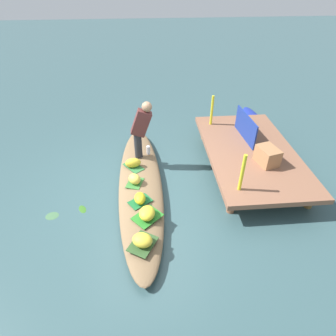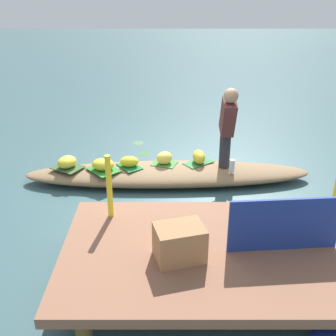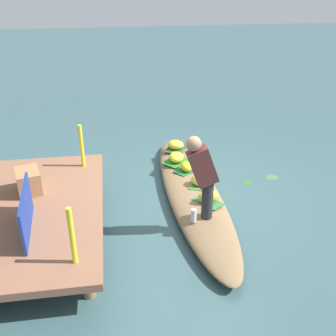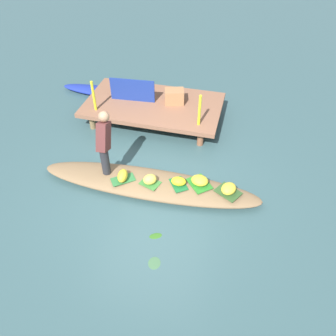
{
  "view_description": "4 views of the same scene",
  "coord_description": "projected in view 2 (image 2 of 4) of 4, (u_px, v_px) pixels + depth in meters",
  "views": [
    {
      "loc": [
        4.18,
        0.18,
        3.63
      ],
      "look_at": [
        0.06,
        0.53,
        0.56
      ],
      "focal_mm": 30.09,
      "sensor_mm": 36.0,
      "label": 1
    },
    {
      "loc": [
        -0.0,
        5.56,
        2.81
      ],
      "look_at": [
        -0.0,
        0.34,
        0.38
      ],
      "focal_mm": 44.12,
      "sensor_mm": 36.0,
      "label": 2
    },
    {
      "loc": [
        -5.36,
        1.21,
        3.4
      ],
      "look_at": [
        0.06,
        0.39,
        0.58
      ],
      "focal_mm": 42.6,
      "sensor_mm": 36.0,
      "label": 3
    },
    {
      "loc": [
        1.49,
        -4.34,
        4.65
      ],
      "look_at": [
        0.3,
        0.29,
        0.34
      ],
      "focal_mm": 36.12,
      "sensor_mm": 36.0,
      "label": 4
    }
  ],
  "objects": [
    {
      "name": "banana_bunch_1",
      "position": [
        199.0,
        157.0,
        6.2
      ],
      "size": [
        0.22,
        0.33,
        0.2
      ],
      "primitive_type": "ellipsoid",
      "rotation": [
        0.0,
        0.0,
        4.83
      ],
      "color": "gold",
      "rests_on": "vendor_boat"
    },
    {
      "name": "leaf_mat_4",
      "position": [
        67.0,
        167.0,
        6.09
      ],
      "size": [
        0.53,
        0.5,
        0.01
      ],
      "primitive_type": "cube",
      "rotation": [
        0.0,
        0.0,
        2.61
      ],
      "color": "#2F5026",
      "rests_on": "vendor_boat"
    },
    {
      "name": "vendor_person",
      "position": [
        227.0,
        123.0,
        5.77
      ],
      "size": [
        0.2,
        0.45,
        1.23
      ],
      "color": "#28282D",
      "rests_on": "vendor_boat"
    },
    {
      "name": "leaf_mat_3",
      "position": [
        103.0,
        170.0,
        6.02
      ],
      "size": [
        0.55,
        0.56,
        0.01
      ],
      "primitive_type": "cube",
      "rotation": [
        0.0,
        0.0,
        2.29
      ],
      "color": "#277523",
      "rests_on": "vendor_boat"
    },
    {
      "name": "drifting_plant_1",
      "position": [
        143.0,
        154.0,
        7.18
      ],
      "size": [
        0.25,
        0.2,
        0.01
      ],
      "primitive_type": "ellipsoid",
      "rotation": [
        0.0,
        0.0,
        0.47
      ],
      "color": "#336920",
      "rests_on": "ground"
    },
    {
      "name": "market_banner",
      "position": [
        284.0,
        225.0,
        3.83
      ],
      "size": [
        1.06,
        0.12,
        0.54
      ],
      "primitive_type": "cube",
      "rotation": [
        0.0,
        0.0,
        0.08
      ],
      "color": "navy",
      "rests_on": "dock_platform"
    },
    {
      "name": "railing_post_east",
      "position": [
        109.0,
        187.0,
        4.34
      ],
      "size": [
        0.06,
        0.06,
        0.71
      ],
      "primitive_type": "cylinder",
      "color": "yellow",
      "rests_on": "dock_platform"
    },
    {
      "name": "banana_bunch_3",
      "position": [
        103.0,
        164.0,
        5.98
      ],
      "size": [
        0.35,
        0.3,
        0.17
      ],
      "primitive_type": "ellipsoid",
      "rotation": [
        0.0,
        0.0,
        3.0
      ],
      "color": "yellow",
      "rests_on": "vendor_boat"
    },
    {
      "name": "leaf_mat_2",
      "position": [
        129.0,
        166.0,
        6.12
      ],
      "size": [
        0.42,
        0.46,
        0.01
      ],
      "primitive_type": "cube",
      "rotation": [
        0.0,
        0.0,
        2.18
      ],
      "color": "#1A642F",
      "rests_on": "vendor_boat"
    },
    {
      "name": "leaf_mat_1",
      "position": [
        198.0,
        163.0,
        6.24
      ],
      "size": [
        0.49,
        0.45,
        0.01
      ],
      "primitive_type": "cube",
      "rotation": [
        0.0,
        0.0,
        0.65
      ],
      "color": "#2F6F38",
      "rests_on": "vendor_boat"
    },
    {
      "name": "vendor_boat",
      "position": [
        168.0,
        174.0,
        6.17
      ],
      "size": [
        4.26,
        0.93,
        0.24
      ],
      "primitive_type": "ellipsoid",
      "rotation": [
        0.0,
        0.0,
        0.02
      ],
      "color": "brown",
      "rests_on": "ground"
    },
    {
      "name": "canal_water",
      "position": [
        168.0,
        181.0,
        6.23
      ],
      "size": [
        40.0,
        40.0,
        0.0
      ],
      "primitive_type": "plane",
      "color": "#365558",
      "rests_on": "ground"
    },
    {
      "name": "water_bottle",
      "position": [
        232.0,
        166.0,
        5.92
      ],
      "size": [
        0.08,
        0.08,
        0.19
      ],
      "primitive_type": "cylinder",
      "color": "silver",
      "rests_on": "vendor_boat"
    },
    {
      "name": "leaf_mat_0",
      "position": [
        164.0,
        164.0,
        6.21
      ],
      "size": [
        0.42,
        0.36,
        0.01
      ],
      "primitive_type": "cube",
      "rotation": [
        0.0,
        0.0,
        2.82
      ],
      "color": "#387733",
      "rests_on": "vendor_boat"
    },
    {
      "name": "dock_platform",
      "position": [
        228.0,
        254.0,
        3.97
      ],
      "size": [
        3.2,
        1.8,
        0.44
      ],
      "color": "brown",
      "rests_on": "ground"
    },
    {
      "name": "banana_bunch_0",
      "position": [
        164.0,
        158.0,
        6.17
      ],
      "size": [
        0.32,
        0.31,
        0.19
      ],
      "primitive_type": "ellipsoid",
      "rotation": [
        0.0,
        0.0,
        3.78
      ],
      "color": "#F6D54D",
      "rests_on": "vendor_boat"
    },
    {
      "name": "drifting_plant_0",
      "position": [
        138.0,
        143.0,
        7.64
      ],
      "size": [
        0.22,
        0.25,
        0.01
      ],
      "primitive_type": "ellipsoid",
      "rotation": [
        0.0,
        0.0,
        1.68
      ],
      "color": "#416C45",
      "rests_on": "ground"
    },
    {
      "name": "produce_crate",
      "position": [
        179.0,
        243.0,
        3.74
      ],
      "size": [
        0.51,
        0.42,
        0.34
      ],
      "primitive_type": "cube",
      "rotation": [
        0.0,
        0.0,
        0.27
      ],
      "color": "#A57249",
      "rests_on": "dock_platform"
    },
    {
      "name": "banana_bunch_2",
      "position": [
        129.0,
        162.0,
        6.09
      ],
      "size": [
        0.28,
        0.2,
        0.16
      ],
      "primitive_type": "ellipsoid",
      "rotation": [
        0.0,
        0.0,
        3.19
      ],
      "color": "yellow",
      "rests_on": "vendor_boat"
    },
    {
      "name": "banana_bunch_4",
      "position": [
        67.0,
        162.0,
        6.06
      ],
      "size": [
        0.36,
        0.38,
        0.17
      ],
      "primitive_type": "ellipsoid",
      "rotation": [
        0.0,
        0.0,
        4.28
      ],
      "color": "yellow",
      "rests_on": "vendor_boat"
    }
  ]
}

